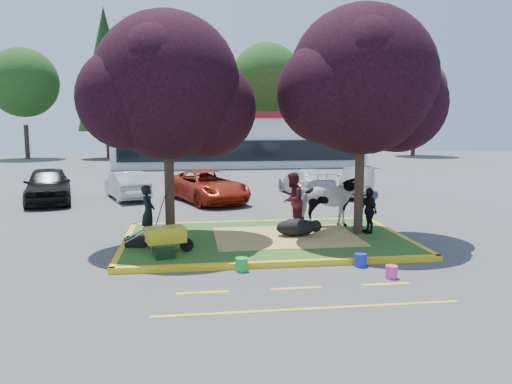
{
  "coord_description": "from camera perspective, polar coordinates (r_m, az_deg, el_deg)",
  "views": [
    {
      "loc": [
        -2.27,
        -14.27,
        3.51
      ],
      "look_at": [
        -0.23,
        0.5,
        1.45
      ],
      "focal_mm": 35.0,
      "sensor_mm": 36.0,
      "label": 1
    }
  ],
  "objects": [
    {
      "name": "car_red",
      "position": [
        22.46,
        -5.56,
        0.66
      ],
      "size": [
        4.08,
        5.56,
        1.4
      ],
      "primitive_type": "imported",
      "rotation": [
        0.0,
        0.0,
        0.39
      ],
      "color": "maroon",
      "rests_on": "ground"
    },
    {
      "name": "bucket_green",
      "position": [
        12.01,
        -1.66,
        -8.29
      ],
      "size": [
        0.38,
        0.38,
        0.33
      ],
      "primitive_type": "cylinder",
      "rotation": [
        0.0,
        0.0,
        0.28
      ],
      "color": "green",
      "rests_on": "ground"
    },
    {
      "name": "curb_far",
      "position": [
        17.34,
        -0.2,
        -3.54
      ],
      "size": [
        8.3,
        0.16,
        0.15
      ],
      "primitive_type": "cube",
      "color": "yellow",
      "rests_on": "ground"
    },
    {
      "name": "car_silver",
      "position": [
        23.96,
        -14.57,
        0.77
      ],
      "size": [
        2.6,
        4.19,
        1.3
      ],
      "primitive_type": "imported",
      "rotation": [
        0.0,
        0.0,
        3.48
      ],
      "color": "#A8ACB0",
      "rests_on": "ground"
    },
    {
      "name": "straw_bedding",
      "position": [
        14.93,
        3.42,
        -5.11
      ],
      "size": [
        4.2,
        3.0,
        0.01
      ],
      "primitive_type": "cube",
      "color": "#D5AE57",
      "rests_on": "median_island"
    },
    {
      "name": "fire_lane_stripe_b",
      "position": [
        10.9,
        4.66,
        -10.91
      ],
      "size": [
        1.1,
        0.12,
        0.01
      ],
      "primitive_type": "cube",
      "color": "yellow",
      "rests_on": "ground"
    },
    {
      "name": "fire_lane_stripe_a",
      "position": [
        10.66,
        -6.11,
        -11.35
      ],
      "size": [
        1.1,
        0.12,
        0.01
      ],
      "primitive_type": "cube",
      "color": "yellow",
      "rests_on": "ground"
    },
    {
      "name": "car_white",
      "position": [
        24.55,
        5.78,
        1.16
      ],
      "size": [
        2.34,
        4.69,
        1.31
      ],
      "primitive_type": "imported",
      "rotation": [
        0.0,
        0.0,
        3.26
      ],
      "color": "silver",
      "rests_on": "ground"
    },
    {
      "name": "wheelbarrow",
      "position": [
        13.26,
        -10.23,
        -4.87
      ],
      "size": [
        1.78,
        0.82,
        0.67
      ],
      "rotation": [
        0.0,
        0.0,
        0.26
      ],
      "color": "black",
      "rests_on": "median_island"
    },
    {
      "name": "fire_lane_long",
      "position": [
        9.8,
        6.21,
        -13.12
      ],
      "size": [
        6.0,
        0.1,
        0.01
      ],
      "primitive_type": "cube",
      "color": "yellow",
      "rests_on": "ground"
    },
    {
      "name": "retail_building",
      "position": [
        42.48,
        -2.11,
        6.17
      ],
      "size": [
        20.4,
        8.4,
        4.4
      ],
      "color": "silver",
      "rests_on": "ground"
    },
    {
      "name": "handler",
      "position": [
        14.77,
        -12.22,
        -2.29
      ],
      "size": [
        0.4,
        0.59,
        1.59
      ],
      "primitive_type": "imported",
      "rotation": [
        0.0,
        0.0,
        1.54
      ],
      "color": "black",
      "rests_on": "median_island"
    },
    {
      "name": "bucket_pink",
      "position": [
        11.9,
        15.22,
        -8.8
      ],
      "size": [
        0.31,
        0.31,
        0.3
      ],
      "primitive_type": "cylinder",
      "rotation": [
        0.0,
        0.0,
        -0.12
      ],
      "color": "#F336A2",
      "rests_on": "ground"
    },
    {
      "name": "calf",
      "position": [
        15.0,
        4.61,
        -4.06
      ],
      "size": [
        1.28,
        0.83,
        0.52
      ],
      "primitive_type": "ellipsoid",
      "rotation": [
        0.0,
        0.0,
        0.12
      ],
      "color": "black",
      "rests_on": "median_island"
    },
    {
      "name": "curb_left",
      "position": [
        14.79,
        -14.76,
        -5.81
      ],
      "size": [
        0.16,
        5.3,
        0.15
      ],
      "primitive_type": "cube",
      "color": "yellow",
      "rests_on": "ground"
    },
    {
      "name": "car_grey",
      "position": [
        24.66,
        11.58,
        1.13
      ],
      "size": [
        2.96,
        4.37,
        1.36
      ],
      "primitive_type": "imported",
      "rotation": [
        0.0,
        0.0,
        -0.41
      ],
      "color": "#56585D",
      "rests_on": "ground"
    },
    {
      "name": "ground",
      "position": [
        14.87,
        1.14,
        -5.77
      ],
      "size": [
        90.0,
        90.0,
        0.0
      ],
      "primitive_type": "plane",
      "color": "#424244",
      "rests_on": "ground"
    },
    {
      "name": "cow",
      "position": [
        16.26,
        8.27,
        -1.14
      ],
      "size": [
        2.1,
        1.22,
        1.67
      ],
      "primitive_type": "imported",
      "rotation": [
        0.0,
        0.0,
        1.4
      ],
      "color": "white",
      "rests_on": "median_island"
    },
    {
      "name": "gear_bag_dark",
      "position": [
        14.08,
        -13.55,
        -5.56
      ],
      "size": [
        0.59,
        0.39,
        0.28
      ],
      "primitive_type": "cube",
      "rotation": [
        0.0,
        0.0,
        -0.17
      ],
      "color": "black",
      "rests_on": "median_island"
    },
    {
      "name": "gear_bag_green",
      "position": [
        12.75,
        -10.36,
        -6.94
      ],
      "size": [
        0.52,
        0.38,
        0.25
      ],
      "primitive_type": "cube",
      "rotation": [
        0.0,
        0.0,
        0.2
      ],
      "color": "black",
      "rests_on": "median_island"
    },
    {
      "name": "curb_near",
      "position": [
        12.39,
        3.02,
        -8.22
      ],
      "size": [
        8.3,
        0.16,
        0.15
      ],
      "primitive_type": "cube",
      "color": "yellow",
      "rests_on": "ground"
    },
    {
      "name": "tree_purple_left",
      "position": [
        14.68,
        -10.04,
        11.09
      ],
      "size": [
        5.06,
        4.2,
        6.51
      ],
      "color": "black",
      "rests_on": "median_island"
    },
    {
      "name": "curb_right",
      "position": [
        15.99,
        15.79,
        -4.82
      ],
      "size": [
        0.16,
        5.3,
        0.15
      ],
      "primitive_type": "cube",
      "color": "yellow",
      "rests_on": "ground"
    },
    {
      "name": "treeline",
      "position": [
        52.17,
        -4.09,
        12.5
      ],
      "size": [
        46.58,
        7.8,
        14.63
      ],
      "color": "black",
      "rests_on": "ground"
    },
    {
      "name": "median_island",
      "position": [
        14.85,
        1.14,
        -5.49
      ],
      "size": [
        8.0,
        5.0,
        0.15
      ],
      "primitive_type": "cube",
      "color": "#255019",
      "rests_on": "ground"
    },
    {
      "name": "bucket_blue",
      "position": [
        12.66,
        11.85,
        -7.62
      ],
      "size": [
        0.35,
        0.35,
        0.33
      ],
      "primitive_type": "cylinder",
      "rotation": [
        0.0,
        0.0,
        0.18
      ],
      "color": "#172FB8",
      "rests_on": "ground"
    },
    {
      "name": "car_black",
      "position": [
        23.85,
        -22.68,
        0.73
      ],
      "size": [
        2.84,
        4.95,
        1.59
      ],
      "primitive_type": "imported",
      "rotation": [
        0.0,
        0.0,
        0.22
      ],
      "color": "black",
      "rests_on": "ground"
    },
    {
      "name": "fire_lane_stripe_c",
      "position": [
        11.48,
        14.61,
        -10.15
      ],
      "size": [
        1.1,
        0.12,
        0.01
      ],
      "primitive_type": "cube",
      "color": "yellow",
      "rests_on": "ground"
    },
    {
      "name": "visitor_b",
      "position": [
        15.71,
        12.78,
        -2.07
      ],
      "size": [
        0.47,
        0.86,
        1.4
      ],
      "primitive_type": "imported",
      "rotation": [
        0.0,
        0.0,
        -1.41
      ],
      "color": "black",
      "rests_on": "median_island"
    },
    {
      "name": "tree_purple_right",
      "position": [
        15.39,
        12.11,
        11.63
      ],
      "size": [
        5.3,
        4.4,
        6.82
      ],
      "color": "black",
      "rests_on": "median_island"
    },
    {
      "name": "visitor_a",
      "position": [
        16.11,
        4.19,
        -0.93
      ],
      "size": [
        1.03,
        1.1,
        1.79
      ],
      "primitive_type": "imported",
      "rotation": [
        0.0,
        0.0,
        -2.11
      ],
      "color": "#4B151F",
      "rests_on": "median_island"
    }
  ]
}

